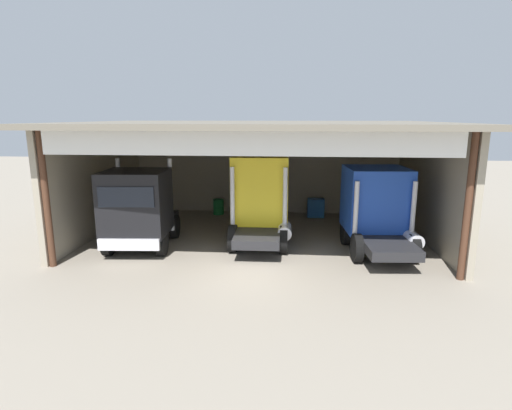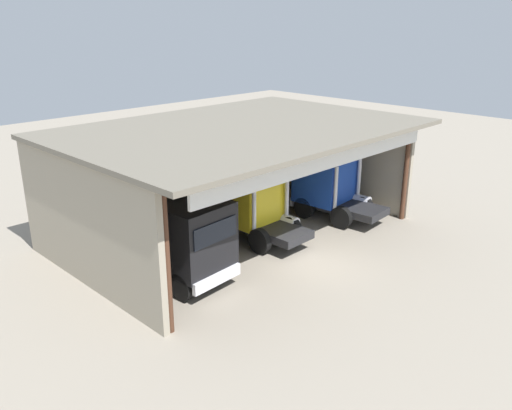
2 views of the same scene
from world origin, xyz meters
The scene contains 7 objects.
ground_plane centered at (0.00, 0.00, 0.00)m, with size 80.00×80.00×0.00m, color gray.
workshop_shed centered at (0.00, 5.59, 3.65)m, with size 15.53×10.96×5.16m.
truck_black_yard_outside centered at (-4.71, 2.37, 1.74)m, with size 2.84×5.11×3.66m.
truck_yellow_center_right_bay centered at (0.18, 3.77, 1.99)m, with size 2.56×4.46×3.77m.
truck_blue_left_bay centered at (4.94, 3.10, 1.79)m, with size 2.77×4.74×3.38m.
oil_drum centered at (-2.59, 8.79, 0.43)m, with size 0.58×0.58×0.85m, color #197233.
tool_cart centered at (2.83, 8.68, 0.50)m, with size 0.90×0.60×1.00m, color #1E59A5.
Camera 1 is at (1.46, -13.41, 5.39)m, focal length 28.76 mm.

